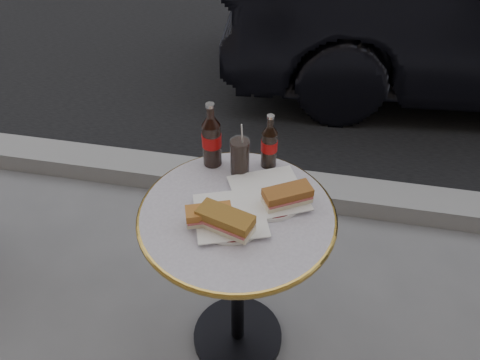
% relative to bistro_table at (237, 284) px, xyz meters
% --- Properties ---
extents(ground, '(80.00, 80.00, 0.00)m').
position_rel_bistro_table_xyz_m(ground, '(0.00, 0.00, -0.37)').
color(ground, slate).
rests_on(ground, ground).
extents(curb, '(40.00, 0.20, 0.12)m').
position_rel_bistro_table_xyz_m(curb, '(0.00, 0.90, -0.32)').
color(curb, gray).
rests_on(curb, ground).
extents(bistro_table, '(0.62, 0.62, 0.73)m').
position_rel_bistro_table_xyz_m(bistro_table, '(0.00, 0.00, 0.00)').
color(bistro_table, '#BAB2C4').
rests_on(bistro_table, ground).
extents(plate_left, '(0.26, 0.26, 0.01)m').
position_rel_bistro_table_xyz_m(plate_left, '(-0.01, -0.03, 0.37)').
color(plate_left, white).
rests_on(plate_left, bistro_table).
extents(plate_right, '(0.29, 0.29, 0.01)m').
position_rel_bistro_table_xyz_m(plate_right, '(0.09, 0.09, 0.37)').
color(plate_right, white).
rests_on(plate_right, bistro_table).
extents(sandwich_left_a, '(0.15, 0.11, 0.05)m').
position_rel_bistro_table_xyz_m(sandwich_left_a, '(-0.07, -0.07, 0.40)').
color(sandwich_left_a, '#B66D2E').
rests_on(sandwich_left_a, plate_left).
extents(sandwich_left_b, '(0.18, 0.12, 0.06)m').
position_rel_bistro_table_xyz_m(sandwich_left_b, '(-0.02, -0.09, 0.41)').
color(sandwich_left_b, '#8F6024').
rests_on(sandwich_left_b, plate_left).
extents(sandwich_right, '(0.17, 0.14, 0.05)m').
position_rel_bistro_table_xyz_m(sandwich_right, '(0.15, 0.06, 0.41)').
color(sandwich_right, brown).
rests_on(sandwich_right, plate_right).
extents(cola_bottle_left, '(0.09, 0.09, 0.24)m').
position_rel_bistro_table_xyz_m(cola_bottle_left, '(-0.13, 0.22, 0.49)').
color(cola_bottle_left, black).
rests_on(cola_bottle_left, bistro_table).
extents(cola_bottle_right, '(0.06, 0.06, 0.20)m').
position_rel_bistro_table_xyz_m(cola_bottle_right, '(0.06, 0.25, 0.47)').
color(cola_bottle_right, black).
rests_on(cola_bottle_right, bistro_table).
extents(cola_glass, '(0.09, 0.09, 0.13)m').
position_rel_bistro_table_xyz_m(cola_glass, '(-0.03, 0.19, 0.43)').
color(cola_glass, black).
rests_on(cola_glass, bistro_table).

